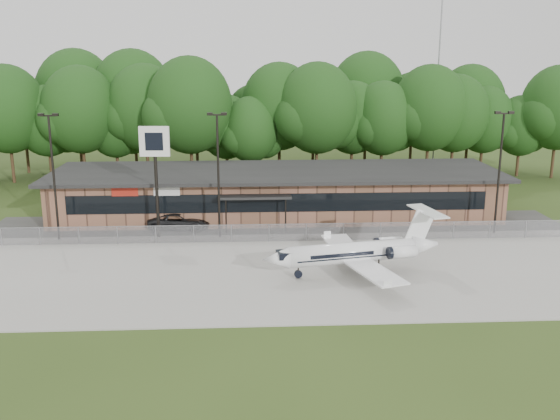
{
  "coord_description": "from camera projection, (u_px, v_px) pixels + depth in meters",
  "views": [
    {
      "loc": [
        -2.63,
        -32.86,
        14.67
      ],
      "look_at": [
        -0.28,
        12.0,
        3.42
      ],
      "focal_mm": 40.0,
      "sensor_mm": 36.0,
      "label": 1
    }
  ],
  "objects": [
    {
      "name": "parking_lot",
      "position": [
        279.0,
        227.0,
        54.41
      ],
      "size": [
        50.0,
        9.0,
        0.06
      ],
      "primitive_type": "cube",
      "color": "#383835",
      "rests_on": "ground"
    },
    {
      "name": "light_pole_right",
      "position": [
        500.0,
        164.0,
        50.97
      ],
      "size": [
        1.55,
        0.3,
        10.23
      ],
      "color": "black",
      "rests_on": "ground"
    },
    {
      "name": "apron",
      "position": [
        287.0,
        271.0,
        43.27
      ],
      "size": [
        64.0,
        18.0,
        0.08
      ],
      "primitive_type": "cube",
      "color": "#9E9B93",
      "rests_on": "ground"
    },
    {
      "name": "light_pole_mid",
      "position": [
        218.0,
        166.0,
        49.8
      ],
      "size": [
        1.55,
        0.3,
        10.23
      ],
      "color": "black",
      "rests_on": "ground"
    },
    {
      "name": "pole_sign",
      "position": [
        155.0,
        153.0,
        49.59
      ],
      "size": [
        2.41,
        0.4,
        9.15
      ],
      "rotation": [
        0.0,
        0.0,
        -0.05
      ],
      "color": "black",
      "rests_on": "ground"
    },
    {
      "name": "suv",
      "position": [
        179.0,
        221.0,
        53.54
      ],
      "size": [
        5.43,
        2.81,
        1.46
      ],
      "primitive_type": "imported",
      "rotation": [
        0.0,
        0.0,
        1.5
      ],
      "color": "#29292B",
      "rests_on": "ground"
    },
    {
      "name": "ground",
      "position": [
        296.0,
        319.0,
        35.53
      ],
      "size": [
        160.0,
        160.0,
        0.0
      ],
      "primitive_type": "plane",
      "color": "#2F4318",
      "rests_on": "ground"
    },
    {
      "name": "light_pole_left",
      "position": [
        53.0,
        168.0,
        49.14
      ],
      "size": [
        1.55,
        0.3,
        10.23
      ],
      "color": "black",
      "rests_on": "ground"
    },
    {
      "name": "radio_mast",
      "position": [
        438.0,
        72.0,
        80.1
      ],
      "size": [
        0.2,
        0.2,
        25.0
      ],
      "primitive_type": "cylinder",
      "color": "gray",
      "rests_on": "ground"
    },
    {
      "name": "fence",
      "position": [
        281.0,
        233.0,
        49.87
      ],
      "size": [
        46.0,
        0.04,
        1.52
      ],
      "color": "gray",
      "rests_on": "ground"
    },
    {
      "name": "business_jet",
      "position": [
        358.0,
        253.0,
        42.38
      ],
      "size": [
        12.69,
        11.4,
        4.29
      ],
      "rotation": [
        0.0,
        0.0,
        0.2
      ],
      "color": "white",
      "rests_on": "ground"
    },
    {
      "name": "terminal",
      "position": [
        276.0,
        192.0,
        58.19
      ],
      "size": [
        41.0,
        11.65,
        4.3
      ],
      "color": "#8B5A45",
      "rests_on": "ground"
    },
    {
      "name": "treeline",
      "position": [
        269.0,
        116.0,
        74.39
      ],
      "size": [
        72.0,
        12.0,
        15.0
      ],
      "primitive_type": null,
      "color": "#1B3C13",
      "rests_on": "ground"
    }
  ]
}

